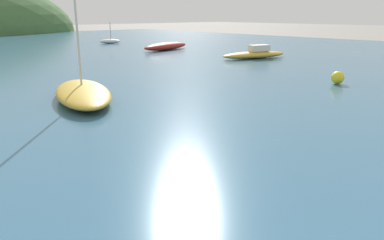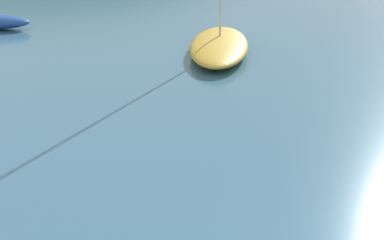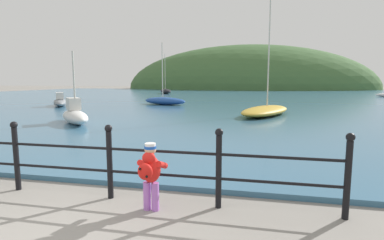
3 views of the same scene
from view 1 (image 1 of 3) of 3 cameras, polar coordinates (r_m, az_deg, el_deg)
boat_green_fishing at (r=38.36m, az=-12.41°, el=11.66°), size 2.12×1.67×2.04m
boat_far_left at (r=13.20m, az=-16.30°, el=4.06°), size 3.39×5.19×5.87m
boat_blue_hull at (r=30.72m, az=-3.98°, el=11.15°), size 5.29×2.39×0.59m
boat_mid_harbor at (r=25.16m, az=9.56°, el=9.88°), size 4.94×2.47×0.86m
mooring_buoy at (r=16.76m, az=21.32°, el=6.04°), size 0.53×0.53×0.53m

